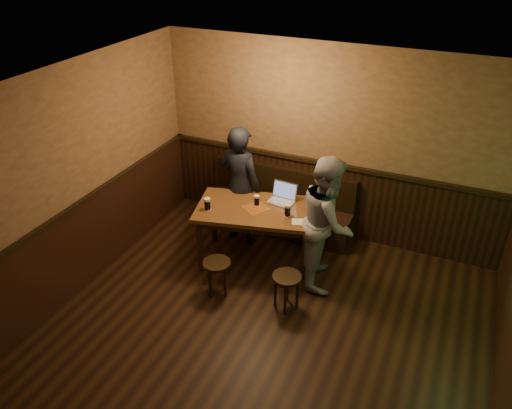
{
  "coord_description": "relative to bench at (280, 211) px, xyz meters",
  "views": [
    {
      "loc": [
        1.66,
        -3.28,
        4.19
      ],
      "look_at": [
        -0.6,
        1.77,
        0.95
      ],
      "focal_mm": 35.0,
      "sensor_mm": 36.0,
      "label": 1
    }
  ],
  "objects": [
    {
      "name": "pub_table",
      "position": [
        -0.0,
        -0.87,
        0.41
      ],
      "size": [
        1.73,
        1.23,
        0.84
      ],
      "rotation": [
        0.0,
        0.0,
        0.24
      ],
      "color": "#563218",
      "rests_on": "ground"
    },
    {
      "name": "room",
      "position": [
        0.64,
        -2.53,
        0.89
      ],
      "size": [
        5.04,
        6.04,
        2.84
      ],
      "color": "black",
      "rests_on": "ground"
    },
    {
      "name": "pint_right",
      "position": [
        0.45,
        -0.89,
        0.61
      ],
      "size": [
        0.11,
        0.11,
        0.16
      ],
      "color": "#AC1522",
      "rests_on": "pub_table"
    },
    {
      "name": "bench",
      "position": [
        0.0,
        0.0,
        0.0
      ],
      "size": [
        2.2,
        0.5,
        0.95
      ],
      "color": "black",
      "rests_on": "ground"
    },
    {
      "name": "laptop",
      "position": [
        0.25,
        -0.56,
        0.59
      ],
      "size": [
        0.37,
        0.31,
        0.25
      ],
      "rotation": [
        0.0,
        0.0,
        -0.08
      ],
      "color": "silver",
      "rests_on": "pub_table"
    },
    {
      "name": "person_grey",
      "position": [
        0.98,
        -0.88,
        0.57
      ],
      "size": [
        0.85,
        0.99,
        1.75
      ],
      "primitive_type": "imported",
      "rotation": [
        0.0,
        0.0,
        1.81
      ],
      "color": "#999A9F",
      "rests_on": "ground"
    },
    {
      "name": "stool_right",
      "position": [
        0.73,
        -1.61,
        0.07
      ],
      "size": [
        0.43,
        0.43,
        0.48
      ],
      "rotation": [
        0.0,
        0.0,
        0.27
      ],
      "color": "black",
      "rests_on": "ground"
    },
    {
      "name": "pint_mid",
      "position": [
        -0.02,
        -0.8,
        0.6
      ],
      "size": [
        0.09,
        0.09,
        0.15
      ],
      "color": "#AC1522",
      "rests_on": "pub_table"
    },
    {
      "name": "pint_left",
      "position": [
        -0.56,
        -1.17,
        0.61
      ],
      "size": [
        0.11,
        0.11,
        0.17
      ],
      "color": "#AC1522",
      "rests_on": "pub_table"
    },
    {
      "name": "stool_left",
      "position": [
        -0.16,
        -1.71,
        0.07
      ],
      "size": [
        0.44,
        0.44,
        0.47
      ],
      "rotation": [
        0.0,
        0.0,
        -0.29
      ],
      "color": "black",
      "rests_on": "ground"
    },
    {
      "name": "menu",
      "position": [
        0.66,
        -0.96,
        0.53
      ],
      "size": [
        0.26,
        0.22,
        0.0
      ],
      "primitive_type": "cube",
      "rotation": [
        0.0,
        0.0,
        0.36
      ],
      "color": "silver",
      "rests_on": "pub_table"
    },
    {
      "name": "person_suit",
      "position": [
        -0.42,
        -0.48,
        0.58
      ],
      "size": [
        0.7,
        0.5,
        1.77
      ],
      "primitive_type": "imported",
      "rotation": [
        0.0,
        0.0,
        3.02
      ],
      "color": "black",
      "rests_on": "ground"
    }
  ]
}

